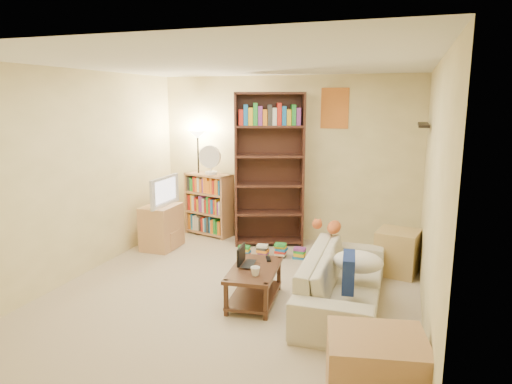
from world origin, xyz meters
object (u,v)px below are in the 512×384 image
at_px(tv_stand, 162,227).
at_px(end_cabinet, 376,374).
at_px(mug, 255,271).
at_px(tall_bookshelf, 269,166).
at_px(short_bookshelf, 209,204).
at_px(tabby_cat, 331,227).
at_px(desk_fan, 210,160).
at_px(laptop, 252,265).
at_px(coffee_table, 254,281).
at_px(side_table, 397,252).
at_px(television, 160,191).
at_px(sofa, 343,280).
at_px(floor_lamp, 198,152).

bearing_deg(tv_stand, end_cabinet, -39.36).
distance_m(mug, tv_stand, 2.47).
xyz_separation_m(tall_bookshelf, short_bookshelf, (-1.05, 0.16, -0.69)).
distance_m(tabby_cat, desk_fan, 2.47).
relative_size(laptop, short_bookshelf, 0.30).
relative_size(coffee_table, laptop, 3.08).
bearing_deg(desk_fan, tabby_cat, -28.94).
bearing_deg(laptop, side_table, -53.02).
height_order(laptop, desk_fan, desk_fan).
bearing_deg(desk_fan, tv_stand, -118.16).
height_order(tall_bookshelf, end_cabinet, tall_bookshelf).
bearing_deg(television, desk_fan, -27.69).
xyz_separation_m(laptop, television, (-1.83, 1.25, 0.46)).
bearing_deg(television, tv_stand, 0.00).
height_order(sofa, tall_bookshelf, tall_bookshelf).
distance_m(tall_bookshelf, end_cabinet, 3.94).
relative_size(tabby_cat, floor_lamp, 0.27).
height_order(coffee_table, end_cabinet, end_cabinet).
height_order(side_table, end_cabinet, end_cabinet).
relative_size(television, end_cabinet, 1.11).
distance_m(laptop, floor_lamp, 2.84).
bearing_deg(end_cabinet, tall_bookshelf, 118.06).
bearing_deg(mug, tabby_cat, 63.53).
height_order(laptop, television, television).
xyz_separation_m(laptop, short_bookshelf, (-1.46, 2.10, 0.10)).
bearing_deg(sofa, tv_stand, 67.76).
distance_m(sofa, end_cabinet, 1.66).
xyz_separation_m(tall_bookshelf, floor_lamp, (-1.23, 0.18, 0.14)).
bearing_deg(tall_bookshelf, laptop, -97.60).
height_order(tabby_cat, television, television).
bearing_deg(sofa, floor_lamp, 52.05).
distance_m(side_table, end_cabinet, 2.75).
xyz_separation_m(short_bookshelf, desk_fan, (0.06, -0.05, 0.73)).
relative_size(coffee_table, side_table, 1.65).
bearing_deg(tv_stand, coffee_table, -34.52).
distance_m(desk_fan, floor_lamp, 0.27).
height_order(tv_stand, tall_bookshelf, tall_bookshelf).
distance_m(television, floor_lamp, 1.01).
bearing_deg(laptop, tall_bookshelf, 7.29).
height_order(mug, side_table, side_table).
height_order(tv_stand, television, television).
relative_size(sofa, floor_lamp, 1.17).
xyz_separation_m(tabby_cat, tv_stand, (-2.53, 0.35, -0.32)).
relative_size(mug, end_cabinet, 0.18).
distance_m(sofa, tabby_cat, 0.87).
bearing_deg(desk_fan, side_table, -14.75).
bearing_deg(floor_lamp, end_cabinet, -49.57).
bearing_deg(short_bookshelf, tabby_cat, -13.47).
relative_size(sofa, coffee_table, 2.15).
bearing_deg(tv_stand, mug, -37.22).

